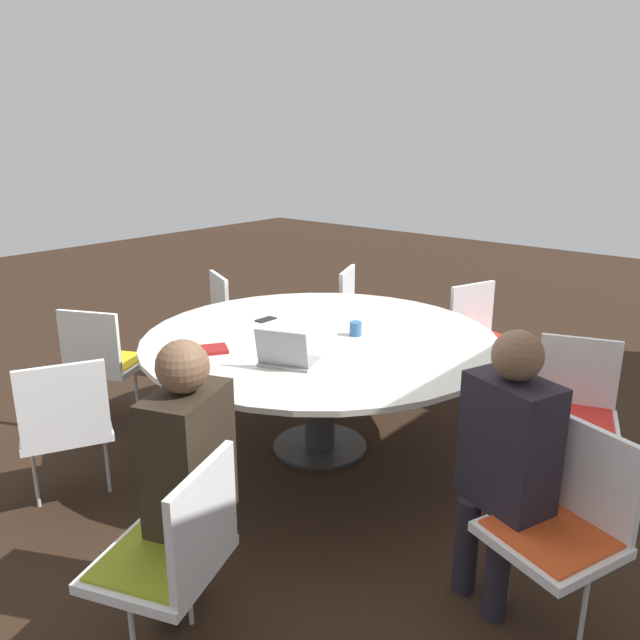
{
  "coord_description": "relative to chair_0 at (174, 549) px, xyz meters",
  "views": [
    {
      "loc": [
        2.72,
        2.29,
        1.91
      ],
      "look_at": [
        0.0,
        0.0,
        0.84
      ],
      "focal_mm": 35.0,
      "sensor_mm": 36.0,
      "label": 1
    }
  ],
  "objects": [
    {
      "name": "person_1",
      "position": [
        -1.09,
        0.73,
        0.2
      ],
      "size": [
        0.34,
        0.41,
        1.19
      ],
      "rotation": [
        0.0,
        0.0,
        4.37
      ],
      "color": "#231E28",
      "rests_on": "ground_plane"
    },
    {
      "name": "handbag",
      "position": [
        -3.18,
        -0.59,
        -0.36
      ],
      "size": [
        0.36,
        0.16,
        0.28
      ],
      "color": "black",
      "rests_on": "ground_plane"
    },
    {
      "name": "cell_phone",
      "position": [
        -1.64,
        -1.17,
        0.25
      ],
      "size": [
        0.14,
        0.07,
        0.01
      ],
      "color": "black",
      "rests_on": "conference_table"
    },
    {
      "name": "person_0",
      "position": [
        -0.19,
        -0.16,
        0.2
      ],
      "size": [
        0.41,
        0.34,
        1.19
      ],
      "rotation": [
        0.0,
        0.0,
        3.51
      ],
      "color": "#2D2319",
      "rests_on": "ground_plane"
    },
    {
      "name": "chair_5",
      "position": [
        -2.16,
        -2.04,
        0.0
      ],
      "size": [
        0.56,
        0.57,
        0.84
      ],
      "rotation": [
        0.0,
        0.0,
        7.43
      ],
      "color": "white",
      "rests_on": "ground_plane"
    },
    {
      "name": "spiral_notebook",
      "position": [
        -1.0,
        -0.98,
        0.25
      ],
      "size": [
        0.26,
        0.24,
        0.02
      ],
      "color": "maroon",
      "rests_on": "conference_table"
    },
    {
      "name": "chair_0",
      "position": [
        0.0,
        0.0,
        0.0
      ],
      "size": [
        0.56,
        0.55,
        0.84
      ],
      "rotation": [
        0.0,
        0.0,
        3.51
      ],
      "color": "white",
      "rests_on": "ground_plane"
    },
    {
      "name": "chair_4",
      "position": [
        -2.92,
        -1.34,
        0.0
      ],
      "size": [
        0.57,
        0.56,
        0.84
      ],
      "rotation": [
        0.0,
        0.0,
        6.7
      ],
      "color": "white",
      "rests_on": "ground_plane"
    },
    {
      "name": "chair_2",
      "position": [
        -2.16,
        0.66,
        0.0
      ],
      "size": [
        0.54,
        0.55,
        0.84
      ],
      "rotation": [
        0.0,
        0.0,
        5.05
      ],
      "color": "white",
      "rests_on": "ground_plane"
    },
    {
      "name": "chair_6",
      "position": [
        -0.92,
        -1.97,
        0.0
      ],
      "size": [
        0.57,
        0.58,
        0.84
      ],
      "rotation": [
        0.0,
        0.0,
        8.3
      ],
      "color": "white",
      "rests_on": "ground_plane"
    },
    {
      "name": "conference_table",
      "position": [
        -1.62,
        -0.69,
        0.15
      ],
      "size": [
        2.12,
        2.12,
        0.74
      ],
      "color": "#333333",
      "rests_on": "ground_plane"
    },
    {
      "name": "chair_7",
      "position": [
        -0.28,
        -1.27,
        0.0
      ],
      "size": [
        0.58,
        0.57,
        0.84
      ],
      "rotation": [
        0.0,
        0.0,
        8.97
      ],
      "color": "white",
      "rests_on": "ground_plane"
    },
    {
      "name": "coffee_cup",
      "position": [
        -1.76,
        -0.53,
        0.29
      ],
      "size": [
        0.07,
        0.07,
        0.08
      ],
      "color": "#33669E",
      "rests_on": "conference_table"
    },
    {
      "name": "chair_1",
      "position": [
        -1.08,
        0.99,
        0.0
      ],
      "size": [
        0.54,
        0.56,
        0.84
      ],
      "rotation": [
        0.0,
        0.0,
        4.37
      ],
      "color": "white",
      "rests_on": "ground_plane"
    },
    {
      "name": "laptop",
      "position": [
        -1.12,
        -0.5,
        0.3
      ],
      "size": [
        0.33,
        0.35,
        0.21
      ],
      "rotation": [
        0.0,
        0.0,
        -1.21
      ],
      "color": "#99999E",
      "rests_on": "conference_table"
    },
    {
      "name": "ground_plane",
      "position": [
        -1.62,
        -0.69,
        -0.5
      ],
      "size": [
        16.0,
        16.0,
        0.0
      ],
      "primitive_type": "plane",
      "color": "black"
    },
    {
      "name": "chair_3",
      "position": [
        -3.02,
        -0.3,
        0.0
      ],
      "size": [
        0.55,
        0.54,
        0.84
      ],
      "rotation": [
        0.0,
        0.0,
        5.97
      ],
      "color": "white",
      "rests_on": "ground_plane"
    }
  ]
}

